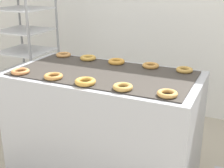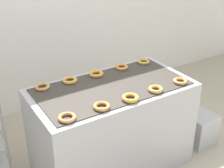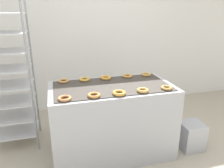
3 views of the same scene
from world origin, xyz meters
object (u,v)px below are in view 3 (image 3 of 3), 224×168
object	(u,v)px
baking_rack_cart	(11,77)
donut_far_right	(127,76)
donut_near_right	(143,90)
glaze_bin	(191,136)
donut_near_rightmost	(167,88)
donut_near_leftmost	(65,98)
donut_far_center	(106,78)
donut_far_leftmost	(63,81)
donut_near_center	(119,93)
donut_far_left	(85,79)
donut_near_left	(94,95)
donut_far_rightmost	(146,74)
fryer_machine	(112,120)

from	to	relation	value
baking_rack_cart	donut_far_right	xyz separation A→B (m)	(1.42, -0.25, -0.02)
donut_near_right	baking_rack_cart	bearing A→B (deg)	150.73
glaze_bin	donut_near_rightmost	xyz separation A→B (m)	(-0.45, -0.07, 0.73)
glaze_bin	donut_near_leftmost	distance (m)	1.71
donut_far_center	donut_far_leftmost	bearing A→B (deg)	177.95
glaze_bin	donut_near_leftmost	bearing A→B (deg)	-176.99
baking_rack_cart	donut_near_rightmost	world-z (taller)	baking_rack_cart
glaze_bin	donut_near_center	bearing A→B (deg)	-174.88
donut_far_center	donut_far_right	size ratio (longest dim) A/B	1.04
donut_far_left	donut_far_right	distance (m)	0.55
donut_far_leftmost	donut_far_right	xyz separation A→B (m)	(0.81, -0.01, 0.00)
donut_near_left	donut_far_center	size ratio (longest dim) A/B	0.99
donut_far_rightmost	donut_near_left	bearing A→B (deg)	-146.32
donut_near_center	donut_far_right	bearing A→B (deg)	63.26
donut_near_center	donut_far_center	world-z (taller)	same
donut_far_left	donut_far_rightmost	size ratio (longest dim) A/B	1.09
baking_rack_cart	glaze_bin	size ratio (longest dim) A/B	5.19
glaze_bin	donut_far_center	xyz separation A→B (m)	(-1.01, 0.45, 0.73)
glaze_bin	donut_far_rightmost	distance (m)	0.97
donut_near_leftmost	donut_far_rightmost	distance (m)	1.21
donut_far_left	donut_far_rightmost	world-z (taller)	donut_far_left
donut_near_rightmost	donut_far_rightmost	distance (m)	0.53
donut_near_left	donut_near_center	world-z (taller)	donut_near_center
donut_near_left	donut_near_rightmost	world-z (taller)	donut_near_left
baking_rack_cart	donut_near_rightmost	distance (m)	1.87
donut_far_leftmost	donut_far_rightmost	world-z (taller)	donut_far_rightmost
baking_rack_cart	donut_far_center	world-z (taller)	baking_rack_cart
fryer_machine	donut_near_leftmost	distance (m)	0.76
fryer_machine	glaze_bin	bearing A→B (deg)	-10.68
fryer_machine	donut_far_left	distance (m)	0.60
donut_far_left	donut_near_left	bearing A→B (deg)	-88.20
glaze_bin	donut_near_rightmost	distance (m)	0.86
baking_rack_cart	donut_near_left	size ratio (longest dim) A/B	13.67
donut_near_leftmost	donut_far_rightmost	bearing A→B (deg)	26.17
donut_near_left	donut_far_left	size ratio (longest dim) A/B	0.99
donut_far_leftmost	donut_far_right	distance (m)	0.81
donut_far_leftmost	donut_far_center	world-z (taller)	donut_far_center
baking_rack_cart	donut_far_rightmost	world-z (taller)	baking_rack_cart
donut_near_right	donut_far_left	world-z (taller)	same
donut_far_rightmost	donut_far_left	bearing A→B (deg)	179.72
donut_near_rightmost	donut_far_left	world-z (taller)	donut_far_left
donut_near_center	donut_far_center	size ratio (longest dim) A/B	1.05
donut_near_leftmost	donut_far_left	xyz separation A→B (m)	(0.27, 0.54, 0.00)
baking_rack_cart	donut_far_center	xyz separation A→B (m)	(1.13, -0.26, -0.02)
baking_rack_cart	donut_near_leftmost	distance (m)	0.99
baking_rack_cart	glaze_bin	distance (m)	2.38
baking_rack_cart	donut_far_right	size ratio (longest dim) A/B	14.07
donut_near_rightmost	baking_rack_cart	bearing A→B (deg)	155.22
donut_near_left	donut_far_rightmost	distance (m)	0.96
donut_near_center	donut_near_rightmost	size ratio (longest dim) A/B	1.12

